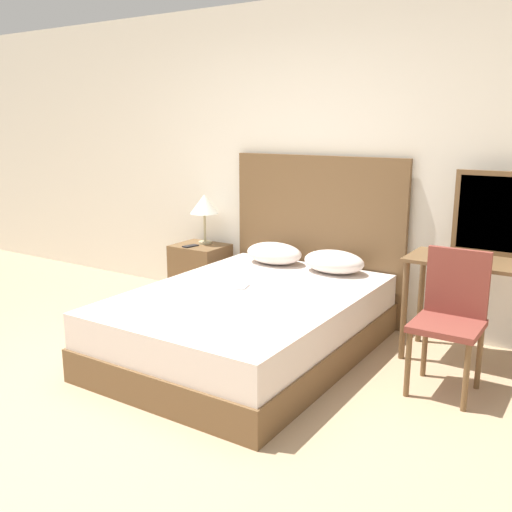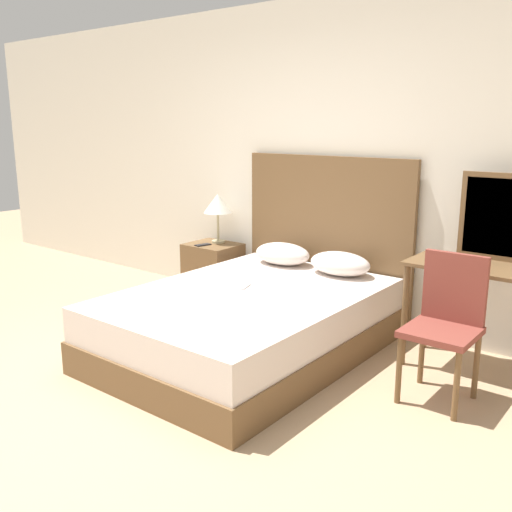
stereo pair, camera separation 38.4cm
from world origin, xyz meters
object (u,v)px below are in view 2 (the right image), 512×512
at_px(bed, 247,323).
at_px(chair, 446,318).
at_px(phone_on_nightstand, 203,245).
at_px(phone_on_bed, 243,286).
at_px(nightstand, 213,271).
at_px(table_lamp, 218,205).
at_px(vanity_desk, 480,285).

relative_size(bed, chair, 2.35).
xyz_separation_m(phone_on_nightstand, chair, (2.53, -0.52, -0.03)).
bearing_deg(phone_on_bed, nightstand, 142.69).
relative_size(table_lamp, chair, 0.52).
xyz_separation_m(bed, chair, (1.39, 0.23, 0.28)).
xyz_separation_m(bed, phone_on_bed, (-0.10, 0.08, 0.25)).
bearing_deg(vanity_desk, table_lamp, 175.46).
xyz_separation_m(vanity_desk, chair, (-0.03, -0.50, -0.10)).
relative_size(phone_on_bed, table_lamp, 0.35).
distance_m(phone_on_bed, nightstand, 1.29).
relative_size(nightstand, vanity_desk, 0.58).
height_order(bed, chair, chair).
distance_m(phone_on_bed, chair, 1.50).
bearing_deg(vanity_desk, phone_on_nightstand, 179.64).
bearing_deg(nightstand, phone_on_bed, -37.31).
height_order(table_lamp, phone_on_nightstand, table_lamp).
height_order(bed, nightstand, nightstand).
bearing_deg(nightstand, chair, -13.94).
bearing_deg(phone_on_nightstand, vanity_desk, -0.36).
height_order(nightstand, chair, chair).
bearing_deg(vanity_desk, chair, -93.87).
relative_size(nightstand, table_lamp, 1.15).
bearing_deg(phone_on_nightstand, nightstand, 73.05).
bearing_deg(nightstand, vanity_desk, -2.69).
relative_size(bed, vanity_desk, 2.26).
bearing_deg(phone_on_bed, phone_on_nightstand, 147.36).
height_order(nightstand, table_lamp, table_lamp).
bearing_deg(vanity_desk, nightstand, 177.31).
distance_m(bed, phone_on_bed, 0.28).
distance_m(phone_on_bed, vanity_desk, 1.66).
relative_size(phone_on_bed, nightstand, 0.30).
distance_m(phone_on_nightstand, vanity_desk, 2.57).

